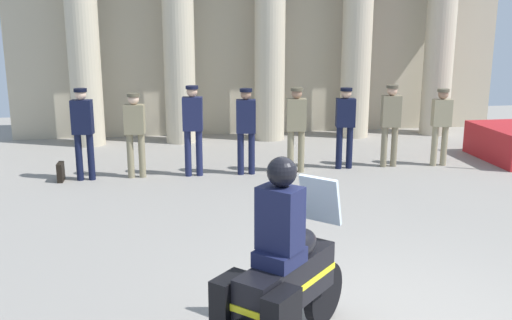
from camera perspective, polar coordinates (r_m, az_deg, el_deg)
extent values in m
cube|color=#B6AB91|center=(15.67, 0.74, 14.22)|extent=(13.04, 0.30, 6.32)
cylinder|color=beige|center=(14.61, -16.65, 11.70)|extent=(0.76, 0.76, 5.30)
cylinder|color=beige|center=(14.49, -7.62, 12.12)|extent=(0.76, 0.76, 5.30)
cylinder|color=beige|center=(14.71, 1.37, 12.26)|extent=(0.76, 0.76, 5.30)
cylinder|color=beige|center=(15.27, 9.90, 12.12)|extent=(0.76, 0.76, 5.30)
cylinder|color=beige|center=(16.12, 17.66, 11.76)|extent=(0.76, 0.76, 5.30)
cylinder|color=black|center=(11.56, -16.98, 0.25)|extent=(0.13, 0.13, 0.90)
cylinder|color=black|center=(11.53, -15.90, 0.29)|extent=(0.13, 0.13, 0.90)
cube|color=black|center=(11.40, -16.70, 4.06)|extent=(0.41, 0.27, 0.65)
sphere|color=beige|center=(11.34, -16.85, 6.19)|extent=(0.21, 0.21, 0.21)
cylinder|color=black|center=(11.33, -16.88, 6.58)|extent=(0.24, 0.24, 0.06)
cylinder|color=#847A5B|center=(11.50, -12.22, 0.39)|extent=(0.13, 0.13, 0.87)
cylinder|color=#847A5B|center=(11.49, -11.13, 0.43)|extent=(0.13, 0.13, 0.87)
cube|color=#847A5B|center=(11.36, -11.85, 3.94)|extent=(0.41, 0.27, 0.57)
sphere|color=beige|center=(11.30, -11.95, 5.88)|extent=(0.21, 0.21, 0.21)
cylinder|color=#4F4937|center=(11.29, -11.97, 6.27)|extent=(0.24, 0.24, 0.06)
cylinder|color=#191E42|center=(11.44, -6.69, 0.64)|extent=(0.13, 0.13, 0.91)
cylinder|color=#191E42|center=(11.45, -5.59, 0.68)|extent=(0.13, 0.13, 0.91)
cube|color=#191E42|center=(11.29, -6.24, 4.52)|extent=(0.41, 0.27, 0.65)
sphere|color=tan|center=(11.23, -6.30, 6.70)|extent=(0.21, 0.21, 0.21)
cylinder|color=black|center=(11.22, -6.31, 7.10)|extent=(0.24, 0.24, 0.06)
cylinder|color=#141938|center=(11.49, -1.52, 0.62)|extent=(0.13, 0.13, 0.84)
cylinder|color=#141938|center=(11.52, -0.43, 0.66)|extent=(0.13, 0.13, 0.84)
cube|color=#141938|center=(11.36, -0.99, 4.31)|extent=(0.41, 0.27, 0.65)
sphere|color=#997056|center=(11.29, -1.00, 6.47)|extent=(0.21, 0.21, 0.21)
cylinder|color=black|center=(11.28, -1.00, 6.87)|extent=(0.24, 0.24, 0.06)
cylinder|color=#847A5B|center=(11.65, 3.40, 0.82)|extent=(0.13, 0.13, 0.85)
cylinder|color=#847A5B|center=(11.70, 4.46, 0.85)|extent=(0.13, 0.13, 0.85)
cube|color=#847A5B|center=(11.53, 3.99, 4.45)|extent=(0.41, 0.27, 0.64)
sphere|color=#997056|center=(11.47, 4.03, 6.55)|extent=(0.21, 0.21, 0.21)
cylinder|color=#4F4937|center=(11.46, 4.03, 6.94)|extent=(0.24, 0.24, 0.06)
cylinder|color=black|center=(12.05, 8.16, 1.19)|extent=(0.13, 0.13, 0.88)
cylinder|color=black|center=(12.12, 9.16, 1.22)|extent=(0.13, 0.13, 0.88)
cube|color=black|center=(11.95, 8.78, 4.61)|extent=(0.41, 0.27, 0.58)
sphere|color=tan|center=(11.90, 8.85, 6.48)|extent=(0.21, 0.21, 0.21)
cylinder|color=black|center=(11.89, 8.87, 6.86)|extent=(0.24, 0.24, 0.06)
cylinder|color=#7A7056|center=(12.38, 12.46, 1.27)|extent=(0.13, 0.13, 0.85)
cylinder|color=#7A7056|center=(12.46, 13.40, 1.30)|extent=(0.13, 0.13, 0.85)
cube|color=#7A7056|center=(12.28, 13.12, 4.68)|extent=(0.41, 0.27, 0.64)
sphere|color=tan|center=(12.23, 13.23, 6.66)|extent=(0.21, 0.21, 0.21)
cylinder|color=#494334|center=(12.22, 13.25, 7.02)|extent=(0.24, 0.24, 0.06)
cylinder|color=gray|center=(12.73, 17.10, 1.31)|extent=(0.13, 0.13, 0.84)
cylinder|color=gray|center=(12.83, 17.99, 1.34)|extent=(0.13, 0.13, 0.84)
cube|color=gray|center=(12.66, 17.77, 4.43)|extent=(0.41, 0.27, 0.56)
sphere|color=#997056|center=(12.61, 17.90, 6.17)|extent=(0.21, 0.21, 0.21)
cylinder|color=brown|center=(12.60, 17.93, 6.52)|extent=(0.24, 0.24, 0.06)
cylinder|color=black|center=(6.08, 6.65, -12.80)|extent=(0.51, 0.53, 0.64)
cube|color=black|center=(5.33, 3.02, -11.90)|extent=(1.08, 1.12, 0.44)
ellipsoid|color=black|center=(5.32, 3.92, -8.21)|extent=(0.59, 0.60, 0.26)
cube|color=yellow|center=(5.34, 3.01, -12.09)|extent=(1.11, 1.14, 0.06)
cube|color=silver|center=(5.59, 6.33, -3.90)|extent=(0.40, 0.39, 0.47)
cube|color=black|center=(5.09, -2.58, -13.19)|extent=(0.38, 0.39, 0.36)
cube|color=black|center=(4.83, 2.51, -14.78)|extent=(0.38, 0.39, 0.36)
cube|color=#191E42|center=(5.12, 2.34, -9.46)|extent=(0.52, 0.52, 0.14)
cube|color=#191E42|center=(4.99, 2.38, -5.76)|extent=(0.44, 0.44, 0.56)
sphere|color=black|center=(4.89, 2.55, -1.16)|extent=(0.26, 0.26, 0.26)
cube|color=black|center=(11.67, -18.62, -1.12)|extent=(0.10, 0.32, 0.36)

